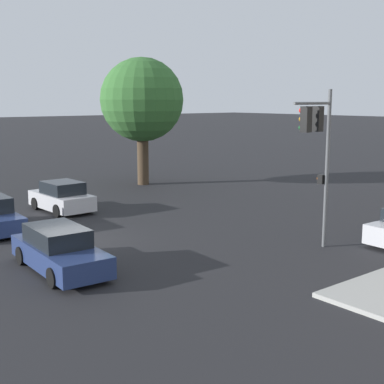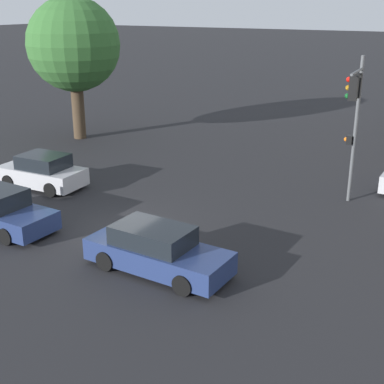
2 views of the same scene
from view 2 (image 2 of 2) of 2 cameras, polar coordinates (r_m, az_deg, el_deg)
ground_plane at (r=19.59m, az=-7.96°, el=-4.00°), size 300.00×300.00×0.00m
street_tree at (r=32.52m, az=-12.51°, el=15.04°), size 5.36×5.36×8.18m
traffic_signal at (r=21.49m, az=16.90°, el=8.87°), size 0.63×2.25×5.88m
crossing_car_0 at (r=24.53m, az=-15.66°, el=2.07°), size 3.90×2.00×1.50m
crossing_car_1 at (r=16.31m, az=-3.77°, el=-6.25°), size 4.61×1.98×1.44m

